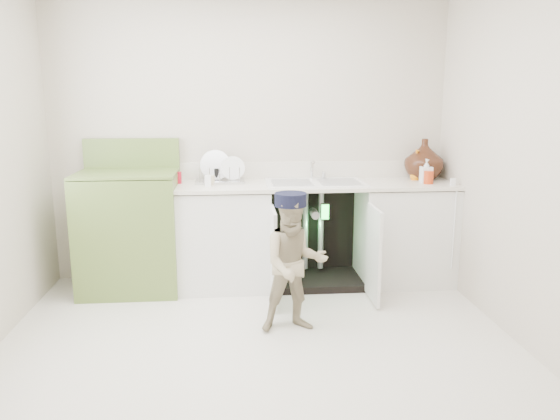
# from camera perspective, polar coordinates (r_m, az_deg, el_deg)

# --- Properties ---
(ground) EXTENTS (3.50, 3.50, 0.00)m
(ground) POSITION_cam_1_polar(r_m,az_deg,el_deg) (3.78, -2.20, -13.89)
(ground) COLOR beige
(ground) RESTS_ON ground
(room_shell) EXTENTS (6.00, 5.50, 1.26)m
(room_shell) POSITION_cam_1_polar(r_m,az_deg,el_deg) (3.42, -2.37, 5.29)
(room_shell) COLOR beige
(room_shell) RESTS_ON ground
(counter_run) EXTENTS (2.44, 1.02, 1.26)m
(counter_run) POSITION_cam_1_polar(r_m,az_deg,el_deg) (4.81, 4.13, -2.07)
(counter_run) COLOR white
(counter_run) RESTS_ON ground
(avocado_stove) EXTENTS (0.82, 0.65, 1.27)m
(avocado_stove) POSITION_cam_1_polar(r_m,az_deg,el_deg) (4.80, -15.40, -2.00)
(avocado_stove) COLOR olive
(avocado_stove) RESTS_ON ground
(repair_worker) EXTENTS (0.61, 0.85, 0.99)m
(repair_worker) POSITION_cam_1_polar(r_m,az_deg,el_deg) (3.82, 1.53, -5.50)
(repair_worker) COLOR tan
(repair_worker) RESTS_ON ground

